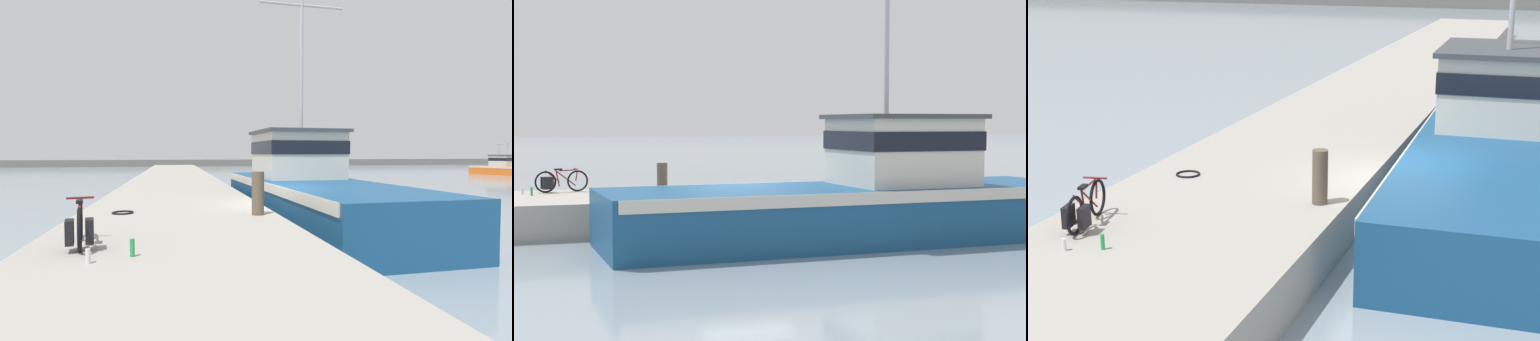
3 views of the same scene
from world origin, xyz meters
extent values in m
plane|color=#84939E|center=(0.00, 0.00, 0.00)|extent=(320.00, 320.00, 0.00)
cube|color=#A39E93|center=(-3.12, 0.00, 0.50)|extent=(4.86, 80.00, 0.99)
cube|color=slate|center=(30.00, 66.15, 0.63)|extent=(180.00, 5.00, 1.25)
cube|color=navy|center=(1.71, 2.43, 0.75)|extent=(4.10, 13.06, 1.49)
cone|color=navy|center=(1.49, 10.07, 0.75)|extent=(1.48, 2.37, 1.42)
cube|color=beige|center=(1.71, 2.43, 1.34)|extent=(4.17, 12.80, 0.30)
cube|color=beige|center=(1.66, 4.05, 2.38)|extent=(3.07, 3.30, 1.78)
cube|color=black|center=(1.66, 4.05, 2.69)|extent=(3.13, 3.37, 0.50)
cube|color=#3D4247|center=(1.66, 4.05, 3.33)|extent=(3.31, 3.56, 0.12)
cylinder|color=#B2B2B7|center=(1.68, 3.57, 6.57)|extent=(0.14, 0.14, 6.37)
cylinder|color=#B2B2B7|center=(1.68, 3.57, 8.16)|extent=(3.35, 0.20, 0.10)
cube|color=orange|center=(33.22, 28.15, 0.48)|extent=(3.51, 5.60, 0.96)
cube|color=beige|center=(33.22, 28.15, 0.86)|extent=(3.52, 5.51, 0.19)
cube|color=beige|center=(33.41, 27.52, 1.57)|extent=(2.17, 2.41, 1.22)
cube|color=black|center=(33.41, 27.52, 1.78)|extent=(2.22, 2.46, 0.34)
cube|color=#3D4247|center=(33.41, 27.52, 2.24)|extent=(2.35, 2.61, 0.12)
cylinder|color=#B2B2B7|center=(33.32, 27.81, 3.11)|extent=(0.14, 0.14, 1.61)
cylinder|color=#B2B2B7|center=(33.32, 27.81, 3.51)|extent=(1.81, 0.64, 0.10)
cube|color=#236BB2|center=(51.20, 44.89, 0.54)|extent=(4.58, 4.14, 1.08)
cone|color=#236BB2|center=(49.23, 46.34, 0.54)|extent=(1.21, 1.27, 1.02)
cube|color=silver|center=(51.20, 44.89, 0.97)|extent=(4.54, 4.13, 0.22)
cube|color=silver|center=(50.78, 45.20, 1.48)|extent=(2.31, 2.32, 0.81)
cube|color=black|center=(50.78, 45.20, 1.62)|extent=(2.36, 2.37, 0.23)
cube|color=#3D4247|center=(50.78, 45.20, 1.94)|extent=(2.50, 2.51, 0.12)
cylinder|color=#B2B2B7|center=(50.98, 45.05, 3.43)|extent=(0.14, 0.14, 2.84)
cylinder|color=#B2B2B7|center=(50.98, 45.05, 4.14)|extent=(1.20, 1.58, 0.10)
torus|color=black|center=(-4.59, -4.96, 1.33)|extent=(0.18, 0.67, 0.67)
torus|color=black|center=(-4.78, -3.97, 1.33)|extent=(0.18, 0.67, 0.67)
cylinder|color=maroon|center=(-4.62, -4.80, 1.25)|extent=(0.10, 0.34, 0.18)
cylinder|color=maroon|center=(-4.66, -4.59, 1.43)|extent=(0.06, 0.14, 0.51)
cylinder|color=maroon|center=(-4.63, -4.75, 1.50)|extent=(0.12, 0.45, 0.38)
cylinder|color=maroon|center=(-4.71, -4.34, 1.42)|extent=(0.16, 0.64, 0.52)
cylinder|color=maroon|center=(-4.72, -4.29, 1.67)|extent=(0.14, 0.52, 0.05)
cylinder|color=maroon|center=(-4.78, -4.00, 1.50)|extent=(0.05, 0.10, 0.34)
cylinder|color=maroon|center=(-4.77, -4.03, 1.71)|extent=(0.44, 0.12, 0.04)
cube|color=black|center=(-4.67, -4.57, 1.71)|extent=(0.14, 0.25, 0.05)
cube|color=black|center=(-4.74, -4.94, 1.29)|extent=(0.18, 0.34, 0.37)
cube|color=black|center=(-4.46, -4.89, 1.29)|extent=(0.18, 0.34, 0.37)
cylinder|color=brown|center=(-1.21, -1.95, 1.51)|extent=(0.30, 0.30, 1.05)
torus|color=black|center=(-4.44, -1.06, 1.01)|extent=(0.52, 0.52, 0.04)
cylinder|color=green|center=(-3.78, -5.41, 1.12)|extent=(0.07, 0.07, 0.26)
cylinder|color=silver|center=(-4.34, -5.66, 1.09)|extent=(0.07, 0.07, 0.20)
camera|label=1|loc=(-3.18, -11.34, 2.48)|focal=28.00mm
camera|label=2|loc=(20.61, -6.12, 3.16)|focal=55.00mm
camera|label=3|loc=(2.98, -15.51, 5.66)|focal=55.00mm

